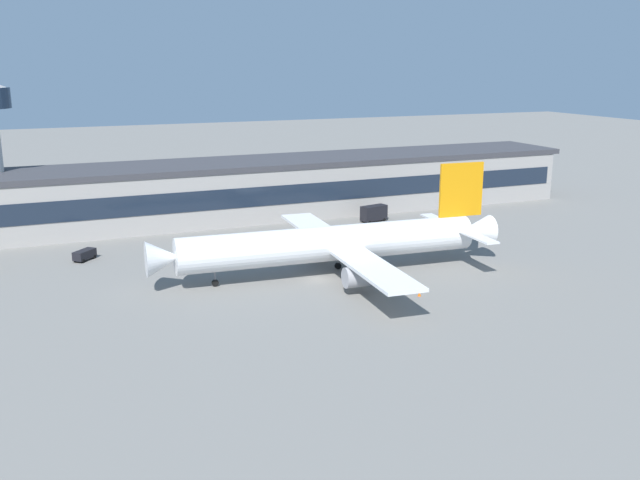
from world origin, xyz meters
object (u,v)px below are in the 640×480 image
Objects in this scene: airliner at (335,243)px; traffic_cone_0 at (419,294)px; stair_truck at (373,213)px; follow_me_car at (84,254)px.

airliner reaches higher than traffic_cone_0.
follow_me_car is (-61.56, -8.12, -0.89)m from stair_truck.
stair_truck reaches higher than traffic_cone_0.
stair_truck is at bearing 70.94° from traffic_cone_0.
airliner reaches higher than follow_me_car.
stair_truck is 50.92m from traffic_cone_0.
traffic_cone_0 is at bearing -64.43° from airliner.
airliner is at bearing -126.02° from stair_truck.
traffic_cone_0 is (7.29, -15.23, -4.97)m from airliner.
airliner reaches higher than stair_truck.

